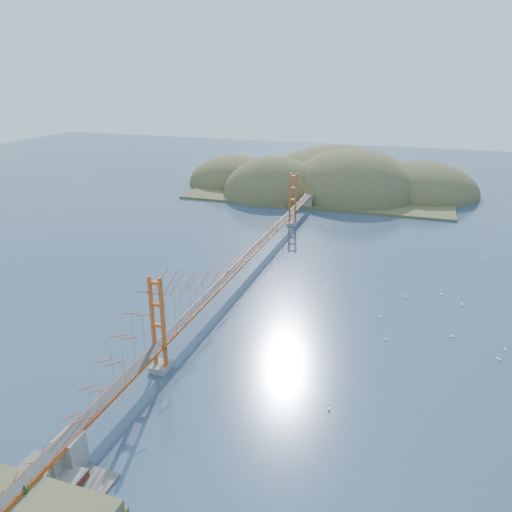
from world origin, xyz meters
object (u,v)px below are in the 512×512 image
(bridge, at_px, (247,235))
(sailboat_1, at_px, (462,304))
(sailboat_2, at_px, (498,358))
(sailboat_0, at_px, (320,279))
(fort, at_px, (62,477))

(bridge, relative_size, sailboat_1, 133.46)
(sailboat_2, bearing_deg, sailboat_0, 146.12)
(fort, relative_size, sailboat_0, 6.10)
(fort, distance_m, sailboat_0, 50.92)
(fort, height_order, sailboat_2, fort)
(bridge, height_order, sailboat_2, bridge)
(sailboat_2, height_order, sailboat_1, sailboat_1)
(sailboat_2, height_order, sailboat_0, sailboat_2)
(sailboat_2, distance_m, sailboat_1, 14.84)
(bridge, relative_size, sailboat_0, 155.59)
(sailboat_2, relative_size, sailboat_1, 0.96)
(sailboat_2, bearing_deg, fort, -138.66)
(bridge, distance_m, sailboat_0, 14.03)
(bridge, xyz_separation_m, sailboat_2, (37.42, -15.41, -6.86))
(bridge, xyz_separation_m, fort, (0.40, -47.98, -6.34))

